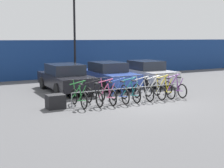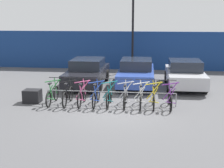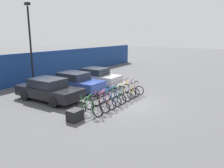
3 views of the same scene
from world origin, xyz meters
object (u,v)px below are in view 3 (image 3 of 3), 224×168
bicycle_black (97,105)px  bike_rack (112,95)px  cargo_crate (75,115)px  bicycle_silver (119,95)px  bicycle_blue (109,99)px  bicycle_purple (132,89)px  bicycle_green (89,108)px  bicycle_pink (103,102)px  bicycle_white (124,93)px  car_blue (75,82)px  car_silver (96,77)px  bicycle_teal (114,97)px  car_black (49,90)px  lamp_post (30,41)px  bicycle_yellow (128,91)px

bicycle_black → bike_rack: bearing=2.7°
bike_rack → cargo_crate: bearing=-179.7°
bike_rack → bicycle_silver: size_ratio=3.15×
bicycle_blue → bicycle_purple: (3.00, 0.00, 0.00)m
bicycle_green → bicycle_pink: size_ratio=1.00×
bicycle_white → cargo_crate: bearing=-178.8°
bike_rack → bicycle_black: bearing=-175.2°
bicycle_green → car_blue: 5.16m
car_blue → bike_rack: bearing=-103.4°
bicycle_black → car_silver: car_silver is taller
bicycle_pink → bicycle_teal: same height
car_black → car_silver: (5.06, 0.07, -0.00)m
cargo_crate → bicycle_green: bearing=-8.0°
bicycle_black → bicycle_pink: bearing=-2.1°
bicycle_silver → bicycle_purple: same height
bike_rack → cargo_crate: size_ratio=7.70×
bike_rack → bicycle_white: (1.26, -0.15, -0.13)m
bicycle_silver → lamp_post: 8.59m
bicycle_black → bicycle_silver: size_ratio=1.00×
bicycle_green → bicycle_blue: size_ratio=1.00×
bicycle_teal → cargo_crate: size_ratio=2.44×
bicycle_silver → bicycle_purple: size_ratio=1.00×
bicycle_silver → cargo_crate: 3.98m
bicycle_green → car_silver: (5.82, 3.83, 0.31)m
bicycle_silver → bicycle_yellow: (1.14, 0.00, 0.00)m
bicycle_black → bicycle_pink: 0.60m
bicycle_silver → car_blue: (0.27, 3.93, 0.31)m
bicycle_silver → car_silver: bearing=50.3°
bicycle_green → bicycle_purple: same height
bicycle_purple → cargo_crate: 5.77m
bicycle_purple → bicycle_green: bearing=-176.0°
bicycle_pink → car_black: bearing=98.4°
bicycle_blue → lamp_post: bearing=81.2°
bicycle_green → bicycle_black: same height
bicycle_white → lamp_post: 8.62m
bicycle_yellow → car_black: size_ratio=0.39×
bicycle_black → bicycle_blue: bearing=-2.1°
bicycle_green → bicycle_blue: same height
bicycle_green → bicycle_teal: bearing=2.1°
bicycle_purple → lamp_post: size_ratio=0.27×
bicycle_white → bicycle_yellow: 0.51m
bicycle_yellow → car_black: car_black is taller
bicycle_yellow → car_black: bearing=130.3°
bicycle_black → bicycle_teal: 1.73m
bicycle_silver → car_silver: (2.76, 3.83, 0.31)m
car_black → lamp_post: size_ratio=0.69×
bicycle_purple → car_silver: car_silver is taller
bicycle_yellow → car_silver: bearing=64.9°
bicycle_blue → bicycle_yellow: same height
bicycle_green → bicycle_silver: 3.05m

